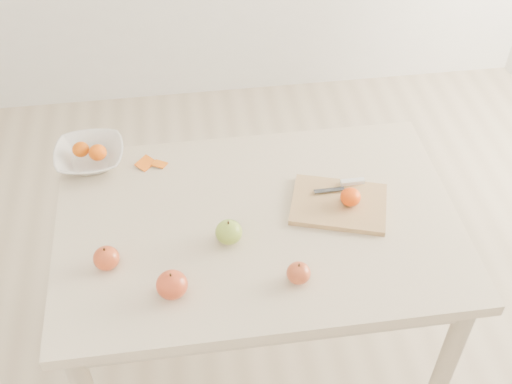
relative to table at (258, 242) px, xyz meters
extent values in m
plane|color=#C6B293|center=(0.00, 0.00, -0.65)|extent=(3.50, 3.50, 0.00)
cube|color=beige|center=(0.00, 0.00, 0.08)|extent=(1.20, 0.80, 0.04)
cylinder|color=#BCAA8E|center=(-0.54, 0.34, -0.30)|extent=(0.06, 0.06, 0.71)
cylinder|color=#BCAA8E|center=(0.54, 0.34, -0.30)|extent=(0.06, 0.06, 0.71)
cylinder|color=#BCAA8E|center=(0.54, -0.34, -0.30)|extent=(0.06, 0.06, 0.71)
cube|color=#AB8055|center=(0.25, 0.02, 0.11)|extent=(0.33, 0.28, 0.02)
ellipsoid|color=#E43F08|center=(0.28, 0.01, 0.14)|extent=(0.06, 0.06, 0.05)
imported|color=silver|center=(-0.51, 0.33, 0.13)|extent=(0.22, 0.22, 0.05)
ellipsoid|color=#CD4707|center=(-0.53, 0.34, 0.15)|extent=(0.05, 0.05, 0.05)
ellipsoid|color=#E95F08|center=(-0.48, 0.32, 0.15)|extent=(0.06, 0.06, 0.05)
cube|color=#CF560E|center=(-0.33, 0.30, 0.10)|extent=(0.07, 0.07, 0.01)
cube|color=orange|center=(-0.28, 0.29, 0.10)|extent=(0.06, 0.05, 0.01)
cube|color=silver|center=(0.31, 0.10, 0.12)|extent=(0.08, 0.02, 0.01)
cube|color=#33353A|center=(0.23, 0.07, 0.12)|extent=(0.10, 0.02, 0.00)
ellipsoid|color=olive|center=(-0.09, -0.07, 0.13)|extent=(0.08, 0.08, 0.07)
ellipsoid|color=#9F1C0D|center=(-0.26, -0.24, 0.14)|extent=(0.09, 0.09, 0.08)
ellipsoid|color=maroon|center=(0.08, -0.24, 0.13)|extent=(0.07, 0.07, 0.06)
ellipsoid|color=maroon|center=(-0.44, -0.11, 0.13)|extent=(0.07, 0.07, 0.07)
camera|label=1|loc=(-0.19, -1.30, 1.49)|focal=45.00mm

